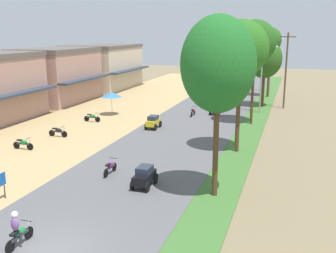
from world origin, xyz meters
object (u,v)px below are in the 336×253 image
(parked_motorbike_nearest, at_px, (23,143))
(motorbike_ahead_fourth, at_px, (202,101))
(streetlamp_mid, at_px, (271,61))
(utility_pole_near, at_px, (286,69))
(streetlamp_near, at_px, (261,74))
(median_tree_fifth, at_px, (271,41))
(motorbike_ahead_third, at_px, (193,111))
(parked_motorbike_third, at_px, (92,117))
(car_hatchback_black, at_px, (144,176))
(motorbike_foreground_rider, at_px, (18,230))
(car_sedan_white, at_px, (216,108))
(median_tree_second, at_px, (241,49))
(motorbike_ahead_second, at_px, (110,167))
(median_tree_third, at_px, (255,42))
(median_tree_fourth, at_px, (265,59))
(parked_motorbike_second, at_px, (58,131))
(vendor_umbrella, at_px, (111,94))
(car_hatchback_yellow, at_px, (153,121))
(median_tree_nearest, at_px, (218,65))

(parked_motorbike_nearest, bearing_deg, motorbike_ahead_fourth, 68.66)
(streetlamp_mid, relative_size, utility_pole_near, 0.91)
(streetlamp_near, bearing_deg, median_tree_fifth, 89.67)
(median_tree_fifth, relative_size, utility_pole_near, 1.07)
(streetlamp_near, height_order, motorbike_ahead_third, streetlamp_near)
(parked_motorbike_third, xyz_separation_m, car_hatchback_black, (11.23, -14.55, 0.19))
(motorbike_foreground_rider, distance_m, motorbike_ahead_third, 28.30)
(car_sedan_white, bearing_deg, motorbike_ahead_third, -140.56)
(parked_motorbike_nearest, bearing_deg, car_hatchback_black, -20.02)
(median_tree_second, bearing_deg, motorbike_ahead_second, -132.69)
(median_tree_third, height_order, median_tree_fourth, median_tree_third)
(motorbike_ahead_second, distance_m, motorbike_ahead_fourth, 25.74)
(parked_motorbike_third, xyz_separation_m, motorbike_ahead_second, (8.40, -13.25, 0.02))
(parked_motorbike_second, xyz_separation_m, vendor_umbrella, (0.39, 9.93, 1.75))
(parked_motorbike_nearest, distance_m, utility_pole_near, 30.66)
(median_tree_second, relative_size, motorbike_ahead_second, 5.45)
(streetlamp_near, bearing_deg, car_sedan_white, -152.30)
(car_sedan_white, height_order, motorbike_ahead_second, car_sedan_white)
(median_tree_fifth, bearing_deg, motorbike_ahead_fourth, -128.40)
(utility_pole_near, distance_m, motorbike_ahead_third, 12.75)
(median_tree_third, relative_size, median_tree_fourth, 1.25)
(car_hatchback_black, distance_m, motorbike_ahead_third, 20.51)
(car_hatchback_black, relative_size, motorbike_ahead_fourth, 1.11)
(streetlamp_mid, xyz_separation_m, car_hatchback_yellow, (-8.82, -26.67, -3.96))
(vendor_umbrella, xyz_separation_m, median_tree_fourth, (15.23, 10.21, 3.44))
(car_hatchback_black, bearing_deg, parked_motorbike_second, 143.24)
(median_tree_fifth, bearing_deg, car_hatchback_yellow, -111.56)
(median_tree_nearest, bearing_deg, median_tree_third, 90.04)
(parked_motorbike_second, relative_size, median_tree_fifth, 0.19)
(car_hatchback_black, xyz_separation_m, motorbike_ahead_third, (-2.23, 20.38, -0.17))
(streetlamp_mid, height_order, car_hatchback_yellow, streetlamp_mid)
(parked_motorbike_third, bearing_deg, parked_motorbike_second, -89.92)
(streetlamp_mid, distance_m, utility_pole_near, 12.32)
(median_tree_fourth, xyz_separation_m, car_sedan_white, (-4.45, -6.36, -5.01))
(median_tree_second, xyz_separation_m, motorbike_ahead_fourth, (-6.88, 18.20, -7.16))
(median_tree_second, distance_m, car_sedan_white, 15.63)
(utility_pole_near, bearing_deg, median_tree_fifth, 106.96)
(median_tree_second, relative_size, motorbike_ahead_third, 5.45)
(streetlamp_mid, bearing_deg, median_tree_fourth, -90.23)
(median_tree_fifth, bearing_deg, motorbike_foreground_rider, -99.24)
(vendor_umbrella, bearing_deg, median_tree_third, 1.14)
(parked_motorbike_nearest, distance_m, motorbike_ahead_fourth, 24.47)
(parked_motorbike_second, height_order, median_tree_second, median_tree_second)
(streetlamp_mid, bearing_deg, motorbike_foreground_rider, -98.37)
(utility_pole_near, relative_size, motorbike_ahead_second, 4.92)
(motorbike_ahead_third, bearing_deg, parked_motorbike_third, -147.04)
(parked_motorbike_third, bearing_deg, vendor_umbrella, 84.01)
(median_tree_third, height_order, utility_pole_near, median_tree_third)
(median_tree_fifth, bearing_deg, utility_pole_near, -73.04)
(streetlamp_near, bearing_deg, parked_motorbike_nearest, -128.44)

